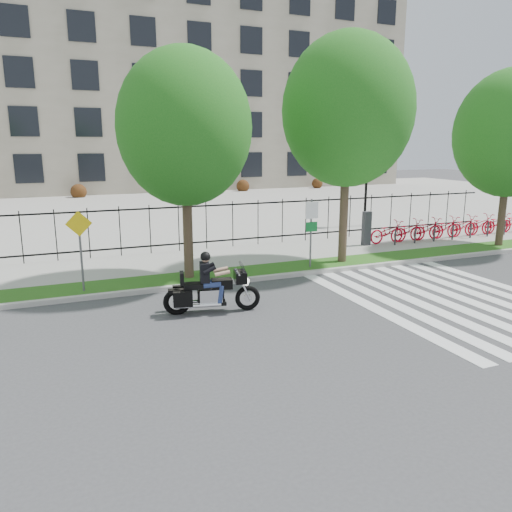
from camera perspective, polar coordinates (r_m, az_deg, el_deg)
name	(u,v)px	position (r m, az deg, el deg)	size (l,w,h in m)	color
ground	(308,320)	(13.46, 5.99, -7.29)	(120.00, 120.00, 0.00)	#3A3A3C
curb	(251,279)	(16.97, -0.59, -2.68)	(60.00, 0.20, 0.15)	#ACA8A1
grass_verge	(242,273)	(17.74, -1.62, -2.00)	(60.00, 1.50, 0.15)	#235816
sidewalk	(220,259)	(20.02, -4.17, -0.30)	(60.00, 3.50, 0.15)	gray
plaza	(142,208)	(36.87, -12.86, 5.40)	(80.00, 34.00, 0.10)	gray
crosswalk_stripes	(449,299)	(16.22, 21.21, -4.57)	(5.70, 8.00, 0.01)	silver
iron_fence	(206,226)	(21.45, -5.70, 3.48)	(30.00, 0.06, 2.00)	black
office_building	(103,90)	(56.58, -17.04, 17.72)	(60.00, 21.90, 20.15)	gray
lamp_post_right	(367,169)	(28.17, 12.57, 9.66)	(1.06, 0.70, 4.25)	black
street_tree_1	(185,128)	(16.57, -8.15, 14.28)	(4.35, 4.35, 7.43)	#3A2C20
street_tree_2	(348,111)	(19.05, 10.44, 16.01)	(4.79, 4.79, 8.35)	#3A2C20
street_tree_3	(511,134)	(24.39, 27.10, 12.34)	(4.71, 4.71, 7.55)	#3A2C20
bike_share_station	(462,226)	(26.24, 22.49, 3.19)	(11.15, 0.88, 1.50)	#2D2D33
sign_pole_regulatory	(311,224)	(18.11, 6.35, 3.62)	(0.50, 0.09, 2.50)	#59595B
sign_pole_warning	(80,240)	(15.94, -19.47, 1.71)	(0.78, 0.09, 2.49)	#59595B
motorcycle_rider	(212,288)	(13.84, -5.10, -3.68)	(2.67, 1.08, 2.08)	black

